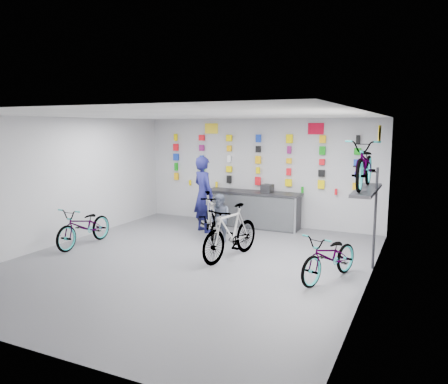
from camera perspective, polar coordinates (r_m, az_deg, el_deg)
The scene contains 21 objects.
floor at distance 9.19m, azimuth -4.49°, elevation -9.07°, with size 8.00×8.00×0.00m, color #57575C.
ceiling at distance 8.76m, azimuth -4.73°, elevation 9.98°, with size 8.00×8.00×0.00m, color white.
wall_back at distance 12.45m, azimuth 4.58°, elevation 2.63°, with size 7.00×7.00×0.00m, color #BDBDC0.
wall_front at distance 5.79m, azimuth -24.73°, elevation -4.97°, with size 7.00×7.00×0.00m, color #BDBDC0.
wall_left at distance 11.01m, azimuth -20.64°, elevation 1.33°, with size 8.00×8.00×0.00m, color #BDBDC0.
wall_right at distance 7.75m, azimuth 18.48°, elevation -1.38°, with size 8.00×8.00×0.00m, color #BDBDC0.
counter at distance 12.18m, azimuth 3.76°, elevation -2.32°, with size 2.70×0.66×1.00m.
merch_wall at distance 12.34m, azimuth 4.72°, elevation 3.99°, with size 5.57×0.08×1.57m.
wall_bracket at distance 8.95m, azimuth 18.30°, elevation -0.32°, with size 0.39×1.90×2.00m.
sign_left at distance 12.97m, azimuth -1.66°, elevation 8.29°, with size 0.42×0.02×0.30m, color yellow.
sign_right at distance 11.90m, azimuth 11.91°, elevation 8.09°, with size 0.42×0.02×0.30m, color red.
sign_side at distance 8.84m, azimuth 19.65°, elevation 7.24°, with size 0.02×0.40×0.30m, color yellow.
bike_left at distance 10.76m, azimuth -17.75°, elevation -4.26°, with size 0.62×1.78×0.94m, color gray.
bike_center at distance 9.23m, azimuth 0.88°, elevation -5.26°, with size 0.54×1.91×1.15m, color gray.
bike_right at distance 8.22m, azimuth 13.69°, elevation -8.19°, with size 0.59×1.69×0.89m, color gray.
bike_service at distance 11.04m, azimuth -1.90°, elevation -3.02°, with size 0.53×1.88×1.13m, color gray.
bike_wall at distance 8.89m, azimuth 17.98°, elevation 3.46°, with size 0.63×1.80×0.95m, color gray.
clerk at distance 11.55m, azimuth -2.69°, elevation -0.29°, with size 0.73×0.48×2.01m, color #161751.
customer at distance 10.59m, azimuth -0.49°, elevation -3.41°, with size 0.57×0.44×1.17m, color #4F566C.
spare_wheel at distance 12.39m, azimuth -2.28°, elevation -2.97°, with size 0.63×0.22×0.62m.
register at distance 11.94m, azimuth 5.68°, elevation 0.48°, with size 0.28×0.30×0.22m, color black.
Camera 1 is at (4.36, -7.60, 2.77)m, focal length 35.00 mm.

